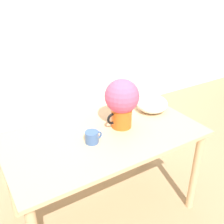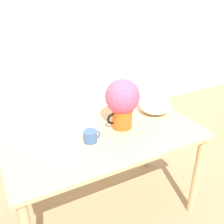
# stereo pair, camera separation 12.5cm
# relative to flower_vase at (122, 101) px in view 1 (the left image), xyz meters

# --- Properties ---
(ground_plane) EXTENTS (12.00, 12.00, 0.00)m
(ground_plane) POSITION_rel_flower_vase_xyz_m (-0.03, -0.15, -1.02)
(ground_plane) COLOR #9E7F5B
(wall_back) EXTENTS (8.00, 0.05, 2.60)m
(wall_back) POSITION_rel_flower_vase_xyz_m (-0.03, 1.68, 0.28)
(wall_back) COLOR silver
(wall_back) RESTS_ON ground_plane
(table) EXTENTS (1.46, 0.83, 0.80)m
(table) POSITION_rel_flower_vase_xyz_m (-0.17, -0.02, -0.33)
(table) COLOR tan
(table) RESTS_ON ground_plane
(flower_vase) EXTENTS (0.26, 0.26, 0.39)m
(flower_vase) POSITION_rel_flower_vase_xyz_m (0.00, 0.00, 0.00)
(flower_vase) COLOR #E05619
(flower_vase) RESTS_ON table
(coffee_mug) EXTENTS (0.13, 0.10, 0.09)m
(coffee_mug) POSITION_rel_flower_vase_xyz_m (-0.30, -0.08, -0.18)
(coffee_mug) COLOR #385689
(coffee_mug) RESTS_ON table
(white_bowl) EXTENTS (0.27, 0.27, 0.14)m
(white_bowl) POSITION_rel_flower_vase_xyz_m (0.37, 0.08, -0.15)
(white_bowl) COLOR white
(white_bowl) RESTS_ON table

